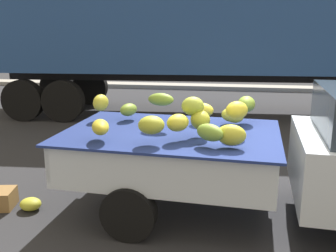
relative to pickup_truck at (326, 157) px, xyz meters
name	(u,v)px	position (x,y,z in m)	size (l,w,h in m)	color
ground	(269,219)	(-0.60, 0.05, -0.89)	(220.00, 220.00, 0.00)	#28282B
curb_strip	(242,88)	(-0.60, 10.81, -0.81)	(80.00, 0.80, 0.16)	gray
pickup_truck	(326,157)	(0.00, 0.00, 0.00)	(4.89, 2.17, 1.70)	silver
semi_trailer	(202,21)	(-1.90, 6.09, 1.65)	(12.12, 3.24, 3.95)	navy
fallen_banana_bunch_near_tailgate	(31,204)	(-3.72, -0.17, -0.80)	(0.29, 0.26, 0.16)	gold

